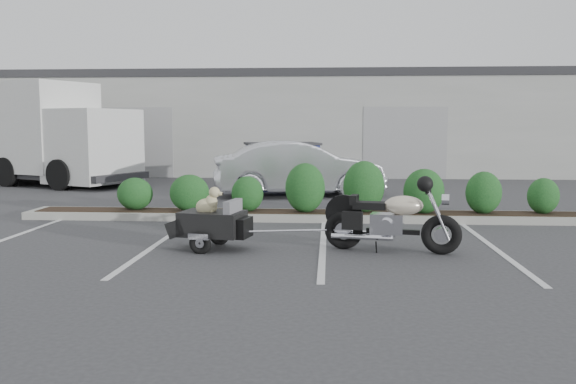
# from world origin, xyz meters

# --- Properties ---
(ground) EXTENTS (90.00, 90.00, 0.00)m
(ground) POSITION_xyz_m (0.00, 0.00, 0.00)
(ground) COLOR #38383A
(ground) RESTS_ON ground
(planter_kerb) EXTENTS (12.00, 1.00, 0.15)m
(planter_kerb) POSITION_xyz_m (1.00, 2.20, 0.07)
(planter_kerb) COLOR #9E9E93
(planter_kerb) RESTS_ON ground
(building) EXTENTS (26.00, 10.00, 4.00)m
(building) POSITION_xyz_m (0.00, 17.00, 2.00)
(building) COLOR #9EA099
(building) RESTS_ON ground
(motorcycle) EXTENTS (2.08, 0.89, 1.20)m
(motorcycle) POSITION_xyz_m (2.24, -0.98, 0.48)
(motorcycle) COLOR black
(motorcycle) RESTS_ON ground
(pet_trailer) EXTENTS (1.69, 0.97, 1.00)m
(pet_trailer) POSITION_xyz_m (-0.54, -0.96, 0.42)
(pet_trailer) COLOR black
(pet_trailer) RESTS_ON ground
(sedan) EXTENTS (4.82, 2.55, 1.51)m
(sedan) POSITION_xyz_m (0.44, 6.30, 0.75)
(sedan) COLOR silver
(sedan) RESTS_ON ground
(dumpster) EXTENTS (2.45, 1.96, 1.42)m
(dumpster) POSITION_xyz_m (-0.14, 8.07, 0.72)
(dumpster) COLOR navy
(dumpster) RESTS_ON ground
(delivery_truck) EXTENTS (7.54, 5.03, 3.31)m
(delivery_truck) POSITION_xyz_m (-8.28, 9.29, 1.59)
(delivery_truck) COLOR silver
(delivery_truck) RESTS_ON ground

